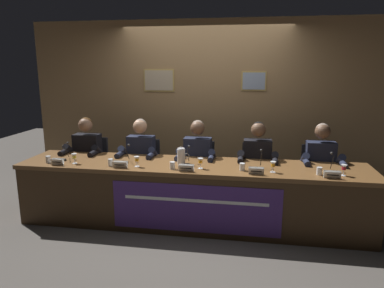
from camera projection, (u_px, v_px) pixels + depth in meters
ground_plane at (192, 222)px, 4.44m from camera, size 12.00×12.00×0.00m
wall_back_panelled at (206, 108)px, 5.41m from camera, size 5.44×0.14×2.60m
conference_table at (191, 185)px, 4.21m from camera, size 4.24×0.82×0.76m
chair_far_left at (93, 170)px, 5.17m from camera, size 0.44×0.45×0.90m
panelist_far_left at (85, 155)px, 4.92m from camera, size 0.51×0.48×1.23m
nameplate_far_left at (57, 162)px, 4.24m from camera, size 0.16×0.06×0.08m
juice_glass_far_left at (74, 157)px, 4.29m from camera, size 0.06×0.06×0.12m
water_cup_far_left at (48, 160)px, 4.33m from camera, size 0.06×0.06×0.08m
microphone_far_left at (65, 154)px, 4.46m from camera, size 0.06×0.17×0.22m
chair_left at (144, 172)px, 5.04m from camera, size 0.44×0.45×0.90m
panelist_left at (140, 157)px, 4.79m from camera, size 0.51×0.48×1.23m
nameplate_left at (120, 164)px, 4.12m from camera, size 0.17×0.06×0.08m
juice_glass_left at (137, 160)px, 4.16m from camera, size 0.06×0.06×0.12m
water_cup_left at (111, 163)px, 4.20m from camera, size 0.06×0.06×0.08m
microphone_left at (127, 157)px, 4.34m from camera, size 0.06×0.17×0.22m
chair_center at (199, 175)px, 4.92m from camera, size 0.44×0.45×0.90m
panelist_center at (197, 159)px, 4.67m from camera, size 0.51×0.48×1.23m
nameplate_center at (186, 168)px, 3.98m from camera, size 0.18×0.06×0.08m
juice_glass_center at (200, 161)px, 4.08m from camera, size 0.06×0.06×0.12m
water_cup_center at (172, 166)px, 4.07m from camera, size 0.06×0.06×0.08m
microphone_center at (188, 158)px, 4.26m from camera, size 0.06×0.17×0.22m
chair_right at (256, 178)px, 4.79m from camera, size 0.44×0.45×0.90m
panelist_right at (257, 162)px, 4.54m from camera, size 0.51×0.48×1.23m
nameplate_right at (256, 171)px, 3.87m from camera, size 0.17×0.06×0.08m
juice_glass_right at (273, 165)px, 3.93m from camera, size 0.06×0.06×0.12m
water_cup_right at (242, 167)px, 4.01m from camera, size 0.06×0.06×0.08m
microphone_right at (261, 163)px, 4.07m from camera, size 0.06×0.17×0.22m
chair_far_right at (316, 181)px, 4.67m from camera, size 0.44×0.45×0.90m
panelist_far_right at (321, 165)px, 4.42m from camera, size 0.51×0.48×1.23m
nameplate_far_right at (332, 175)px, 3.73m from camera, size 0.17×0.06×0.08m
juice_glass_far_right at (344, 168)px, 3.81m from camera, size 0.06×0.06×0.12m
water_cup_far_right at (319, 171)px, 3.85m from camera, size 0.06×0.06×0.08m
microphone_far_right at (332, 166)px, 3.93m from camera, size 0.06×0.17×0.22m
water_pitcher_central at (181, 156)px, 4.29m from camera, size 0.15×0.10×0.21m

